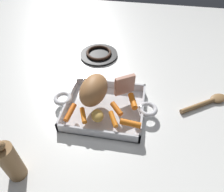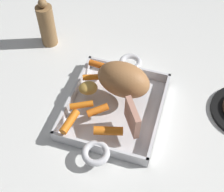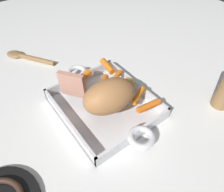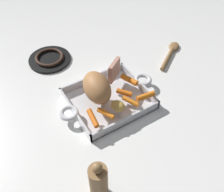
{
  "view_description": "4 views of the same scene",
  "coord_description": "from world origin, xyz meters",
  "px_view_note": "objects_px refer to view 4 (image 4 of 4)",
  "views": [
    {
      "loc": [
        -0.12,
        0.51,
        0.6
      ],
      "look_at": [
        -0.03,
        -0.01,
        0.07
      ],
      "focal_mm": 34.07,
      "sensor_mm": 36.0,
      "label": 1
    },
    {
      "loc": [
        -0.48,
        -0.14,
        0.69
      ],
      "look_at": [
        -0.01,
        0.01,
        0.07
      ],
      "focal_mm": 49.24,
      "sensor_mm": 36.0,
      "label": 2
    },
    {
      "loc": [
        0.33,
        -0.22,
        0.46
      ],
      "look_at": [
        0.03,
        0.01,
        0.07
      ],
      "focal_mm": 32.58,
      "sensor_mm": 36.0,
      "label": 3
    },
    {
      "loc": [
        0.32,
        0.55,
        0.73
      ],
      "look_at": [
        0.0,
        0.03,
        0.06
      ],
      "focal_mm": 41.52,
      "sensor_mm": 36.0,
      "label": 4
    }
  ],
  "objects_px": {
    "roasting_dish": "(108,99)",
    "pepper_mill": "(99,182)",
    "baby_carrot_northwest": "(93,118)",
    "baby_carrot_center_right": "(131,101)",
    "baby_carrot_short": "(129,80)",
    "baby_carrot_southeast": "(124,93)",
    "pork_roast": "(97,87)",
    "roast_slice_thick": "(114,70)",
    "serving_spoon": "(171,52)",
    "stove_burner_rear": "(50,59)",
    "baby_carrot_center_left": "(106,113)",
    "potato_halved": "(118,106)",
    "baby_carrot_northeast": "(146,96)"
  },
  "relations": [
    {
      "from": "baby_carrot_center_left",
      "to": "potato_halved",
      "type": "bearing_deg",
      "value": -179.7
    },
    {
      "from": "pork_roast",
      "to": "stove_burner_rear",
      "type": "distance_m",
      "value": 0.34
    },
    {
      "from": "baby_carrot_center_left",
      "to": "baby_carrot_southeast",
      "type": "bearing_deg",
      "value": -156.35
    },
    {
      "from": "roast_slice_thick",
      "to": "baby_carrot_southeast",
      "type": "relative_size",
      "value": 1.35
    },
    {
      "from": "roasting_dish",
      "to": "baby_carrot_short",
      "type": "xyz_separation_m",
      "value": [
        -0.1,
        -0.01,
        0.04
      ]
    },
    {
      "from": "baby_carrot_center_right",
      "to": "stove_burner_rear",
      "type": "relative_size",
      "value": 0.34
    },
    {
      "from": "potato_halved",
      "to": "serving_spoon",
      "type": "distance_m",
      "value": 0.43
    },
    {
      "from": "baby_carrot_southeast",
      "to": "baby_carrot_short",
      "type": "height_order",
      "value": "baby_carrot_short"
    },
    {
      "from": "pork_roast",
      "to": "serving_spoon",
      "type": "distance_m",
      "value": 0.44
    },
    {
      "from": "baby_carrot_northwest",
      "to": "baby_carrot_center_left",
      "type": "relative_size",
      "value": 1.11
    },
    {
      "from": "baby_carrot_southeast",
      "to": "baby_carrot_center_left",
      "type": "xyz_separation_m",
      "value": [
        0.11,
        0.05,
        -0.0
      ]
    },
    {
      "from": "roast_slice_thick",
      "to": "serving_spoon",
      "type": "xyz_separation_m",
      "value": [
        -0.32,
        -0.04,
        -0.07
      ]
    },
    {
      "from": "serving_spoon",
      "to": "baby_carrot_southeast",
      "type": "bearing_deg",
      "value": 168.23
    },
    {
      "from": "baby_carrot_northwest",
      "to": "pepper_mill",
      "type": "xyz_separation_m",
      "value": [
        0.1,
        0.21,
        0.02
      ]
    },
    {
      "from": "baby_carrot_short",
      "to": "roast_slice_thick",
      "type": "bearing_deg",
      "value": -53.25
    },
    {
      "from": "roasting_dish",
      "to": "baby_carrot_northeast",
      "type": "distance_m",
      "value": 0.14
    },
    {
      "from": "baby_carrot_southeast",
      "to": "baby_carrot_northeast",
      "type": "distance_m",
      "value": 0.08
    },
    {
      "from": "roast_slice_thick",
      "to": "potato_halved",
      "type": "relative_size",
      "value": 1.49
    },
    {
      "from": "baby_carrot_southeast",
      "to": "roasting_dish",
      "type": "bearing_deg",
      "value": -32.76
    },
    {
      "from": "baby_carrot_short",
      "to": "pork_roast",
      "type": "bearing_deg",
      "value": 1.09
    },
    {
      "from": "baby_carrot_center_left",
      "to": "stove_burner_rear",
      "type": "relative_size",
      "value": 0.36
    },
    {
      "from": "potato_halved",
      "to": "stove_burner_rear",
      "type": "distance_m",
      "value": 0.43
    },
    {
      "from": "roast_slice_thick",
      "to": "potato_halved",
      "type": "bearing_deg",
      "value": 62.9
    },
    {
      "from": "potato_halved",
      "to": "pepper_mill",
      "type": "distance_m",
      "value": 0.28
    },
    {
      "from": "baby_carrot_northwest",
      "to": "baby_carrot_southeast",
      "type": "bearing_deg",
      "value": -164.46
    },
    {
      "from": "baby_carrot_southeast",
      "to": "pepper_mill",
      "type": "height_order",
      "value": "pepper_mill"
    },
    {
      "from": "roast_slice_thick",
      "to": "stove_burner_rear",
      "type": "xyz_separation_m",
      "value": [
        0.16,
        -0.28,
        -0.07
      ]
    },
    {
      "from": "serving_spoon",
      "to": "pepper_mill",
      "type": "relative_size",
      "value": 1.17
    },
    {
      "from": "baby_carrot_short",
      "to": "potato_halved",
      "type": "height_order",
      "value": "potato_halved"
    },
    {
      "from": "baby_carrot_center_right",
      "to": "baby_carrot_short",
      "type": "xyz_separation_m",
      "value": [
        -0.06,
        -0.09,
        0.0
      ]
    },
    {
      "from": "roasting_dish",
      "to": "pepper_mill",
      "type": "xyz_separation_m",
      "value": [
        0.2,
        0.28,
        0.06
      ]
    },
    {
      "from": "baby_carrot_center_right",
      "to": "baby_carrot_short",
      "type": "bearing_deg",
      "value": -121.66
    },
    {
      "from": "pork_roast",
      "to": "baby_carrot_short",
      "type": "bearing_deg",
      "value": -178.91
    },
    {
      "from": "baby_carrot_short",
      "to": "roasting_dish",
      "type": "bearing_deg",
      "value": 7.32
    },
    {
      "from": "baby_carrot_northwest",
      "to": "baby_carrot_center_right",
      "type": "xyz_separation_m",
      "value": [
        -0.15,
        0.0,
        -0.0
      ]
    },
    {
      "from": "roast_slice_thick",
      "to": "baby_carrot_center_left",
      "type": "bearing_deg",
      "value": 49.34
    },
    {
      "from": "baby_carrot_northeast",
      "to": "potato_halved",
      "type": "bearing_deg",
      "value": -4.46
    },
    {
      "from": "roasting_dish",
      "to": "serving_spoon",
      "type": "xyz_separation_m",
      "value": [
        -0.39,
        -0.1,
        -0.0
      ]
    },
    {
      "from": "baby_carrot_center_right",
      "to": "baby_carrot_short",
      "type": "distance_m",
      "value": 0.11
    },
    {
      "from": "pork_roast",
      "to": "baby_carrot_northwest",
      "type": "relative_size",
      "value": 2.01
    },
    {
      "from": "pork_roast",
      "to": "baby_carrot_northwest",
      "type": "height_order",
      "value": "pork_roast"
    },
    {
      "from": "pork_roast",
      "to": "potato_halved",
      "type": "height_order",
      "value": "pork_roast"
    },
    {
      "from": "pepper_mill",
      "to": "baby_carrot_center_right",
      "type": "bearing_deg",
      "value": -139.67
    },
    {
      "from": "potato_halved",
      "to": "baby_carrot_center_left",
      "type": "bearing_deg",
      "value": 0.3
    },
    {
      "from": "roasting_dish",
      "to": "baby_carrot_northwest",
      "type": "relative_size",
      "value": 5.38
    },
    {
      "from": "pepper_mill",
      "to": "roasting_dish",
      "type": "bearing_deg",
      "value": -124.98
    },
    {
      "from": "stove_burner_rear",
      "to": "baby_carrot_center_left",
      "type": "bearing_deg",
      "value": 95.28
    },
    {
      "from": "pork_roast",
      "to": "potato_halved",
      "type": "bearing_deg",
      "value": 109.58
    },
    {
      "from": "baby_carrot_northwest",
      "to": "pepper_mill",
      "type": "bearing_deg",
      "value": 65.47
    },
    {
      "from": "roast_slice_thick",
      "to": "serving_spoon",
      "type": "height_order",
      "value": "roast_slice_thick"
    }
  ]
}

